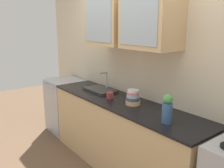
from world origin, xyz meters
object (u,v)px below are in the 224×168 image
Objects in this scene: sink_faucet at (100,89)px; vase at (167,109)px; dishwasher at (65,105)px; bowl_stack at (133,98)px; cup_near_sink at (110,95)px.

sink_faucet is 1.34m from vase.
vase reaches higher than sink_faucet.
vase is 0.30× the size of dishwasher.
bowl_stack is 1.48× the size of cup_near_sink.
vase is at bearing -2.69° from cup_near_sink.
dishwasher is (-0.97, -0.07, -0.48)m from sink_faucet.
cup_near_sink is 0.13× the size of dishwasher.
sink_faucet reaches higher than dishwasher.
sink_faucet is 1.68× the size of vase.
dishwasher is at bearing 177.97° from cup_near_sink.
sink_faucet is 3.94× the size of cup_near_sink.
sink_faucet is 1.09m from dishwasher.
sink_faucet is 2.66× the size of bowl_stack.
cup_near_sink is at bearing -17.42° from sink_faucet.
cup_near_sink reaches higher than dishwasher.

